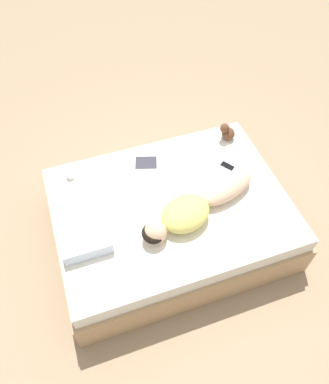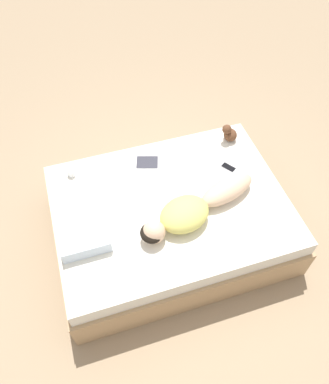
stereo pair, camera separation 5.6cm
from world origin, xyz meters
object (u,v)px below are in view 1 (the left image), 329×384
Objects in this scene: open_magazine at (146,172)px; cell_phone at (227,166)px; person at (195,208)px; coffee_mug at (70,174)px.

cell_phone is (-0.18, -0.77, 0.00)m from open_magazine.
person is 6.72× the size of cell_phone.
open_magazine and cell_phone have the same top height.
person is 2.10× the size of open_magazine.
coffee_mug is 1.50m from cell_phone.
open_magazine is at bearing -105.23° from coffee_mug.
person reaches higher than cell_phone.
person is at bearing -129.63° from coffee_mug.
person is 1.23m from coffee_mug.
coffee_mug reaches higher than open_magazine.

